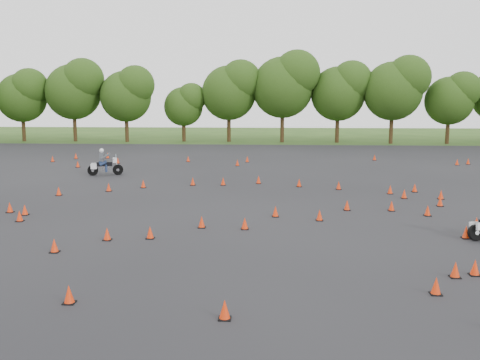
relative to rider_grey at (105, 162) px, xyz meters
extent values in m
plane|color=#2D5119|center=(9.56, -13.27, -0.90)|extent=(140.00, 140.00, 0.00)
plane|color=black|center=(9.56, -7.27, -0.90)|extent=(62.00, 62.00, 0.00)
cone|color=red|center=(17.04, -19.35, -0.67)|extent=(0.26, 0.26, 0.45)
cone|color=red|center=(-0.18, -7.50, -0.67)|extent=(0.26, 0.26, 0.45)
cone|color=red|center=(15.44, -20.98, -0.67)|extent=(0.26, 0.26, 0.45)
cone|color=red|center=(-0.73, -11.76, -0.67)|extent=(0.26, 0.26, 0.45)
cone|color=red|center=(17.48, -5.98, -0.67)|extent=(0.26, 0.26, 0.45)
cone|color=red|center=(4.35, 7.77, -0.67)|extent=(0.26, 0.26, 0.45)
cone|color=red|center=(18.28, -15.13, -0.67)|extent=(0.26, 0.26, 0.45)
cone|color=red|center=(-5.47, 9.29, -0.67)|extent=(0.26, 0.26, 0.45)
cone|color=red|center=(-0.99, 6.29, -0.67)|extent=(0.26, 0.26, 0.45)
cone|color=red|center=(-3.28, 3.80, -0.67)|extent=(0.26, 0.26, 0.45)
cone|color=red|center=(10.04, -14.24, -0.67)|extent=(0.26, 0.26, 0.45)
cone|color=red|center=(19.15, -9.19, -0.67)|extent=(0.26, 0.26, 0.45)
cone|color=red|center=(11.26, -11.93, -0.67)|extent=(0.26, 0.26, 0.45)
cone|color=red|center=(2.08, -6.09, -0.67)|extent=(0.26, 0.26, 0.45)
cone|color=red|center=(12.70, -3.93, -0.67)|extent=(0.26, 0.26, 0.45)
cone|color=red|center=(0.19, -12.24, -0.67)|extent=(0.26, 0.26, 0.45)
cone|color=red|center=(14.57, -10.39, -0.67)|extent=(0.26, 0.26, 0.45)
cone|color=red|center=(6.62, -15.85, -0.67)|extent=(0.26, 0.26, 0.45)
cone|color=red|center=(-3.07, 8.65, -0.67)|extent=(0.26, 0.26, 0.45)
cone|color=red|center=(0.52, -13.43, -0.67)|extent=(0.26, 0.26, 0.45)
cone|color=red|center=(17.95, -11.35, -0.67)|extent=(0.26, 0.26, 0.45)
cone|color=red|center=(3.72, -4.83, -0.67)|extent=(0.26, 0.26, 0.45)
cone|color=red|center=(10.31, -2.93, -0.67)|extent=(0.26, 0.26, 0.45)
cone|color=red|center=(3.80, -17.78, -0.67)|extent=(0.26, 0.26, 0.45)
cone|color=red|center=(19.74, -7.38, -0.67)|extent=(0.26, 0.26, 0.45)
cone|color=red|center=(10.00, -22.89, -0.67)|extent=(0.26, 0.26, 0.45)
cone|color=red|center=(14.88, -4.75, -0.67)|extent=(0.26, 0.26, 0.45)
cone|color=red|center=(16.60, -10.40, -0.67)|extent=(0.26, 0.26, 0.45)
cone|color=red|center=(26.32, 7.33, -0.67)|extent=(0.26, 0.26, 0.45)
cone|color=red|center=(17.92, -7.27, -0.67)|extent=(0.26, 0.26, 0.45)
cone|color=red|center=(8.23, -3.66, -0.67)|extent=(0.26, 0.26, 0.45)
cone|color=red|center=(25.30, 6.78, -0.67)|extent=(0.26, 0.26, 0.45)
cone|color=red|center=(-2.89, 9.78, -0.67)|extent=(0.26, 0.26, 0.45)
cone|color=red|center=(18.96, -5.33, -0.67)|extent=(0.26, 0.26, 0.45)
cone|color=red|center=(19.59, 9.65, -0.67)|extent=(0.26, 0.26, 0.45)
cone|color=red|center=(8.50, 5.38, -0.67)|extent=(0.26, 0.26, 0.45)
cone|color=red|center=(5.11, -16.16, -0.67)|extent=(0.26, 0.26, 0.45)
cone|color=red|center=(19.21, -13.60, -0.67)|extent=(0.26, 0.26, 0.45)
cone|color=red|center=(9.14, 7.73, -0.67)|extent=(0.26, 0.26, 0.45)
cone|color=red|center=(-6.57, 7.09, -0.67)|extent=(0.26, 0.26, 0.45)
cone|color=red|center=(5.98, -22.15, -0.67)|extent=(0.26, 0.26, 0.45)
cone|color=red|center=(8.31, -14.09, -0.67)|extent=(0.26, 0.26, 0.45)
cone|color=red|center=(6.44, -3.81, -0.67)|extent=(0.26, 0.26, 0.45)
cone|color=red|center=(16.41, -19.58, -0.67)|extent=(0.26, 0.26, 0.45)
cone|color=red|center=(13.12, -12.56, -0.67)|extent=(0.26, 0.26, 0.45)
camera|label=1|loc=(11.06, -34.77, 4.27)|focal=40.00mm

